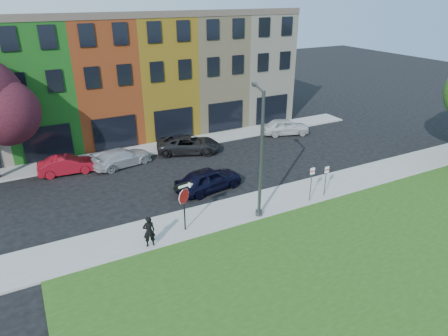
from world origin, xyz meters
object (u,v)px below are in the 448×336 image
sedan_near (209,179)px  street_lamp (260,155)px  stop_sign (184,197)px  man (149,231)px

sedan_near → street_lamp: bearing=-173.7°
stop_sign → street_lamp: street_lamp is taller
stop_sign → man: 2.49m
man → street_lamp: bearing=-172.6°
sedan_near → street_lamp: 5.27m
sedan_near → street_lamp: street_lamp is taller
man → street_lamp: street_lamp is taller
stop_sign → street_lamp: (4.40, -0.31, 1.62)m
man → street_lamp: 7.11m
stop_sign → man: size_ratio=1.67×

